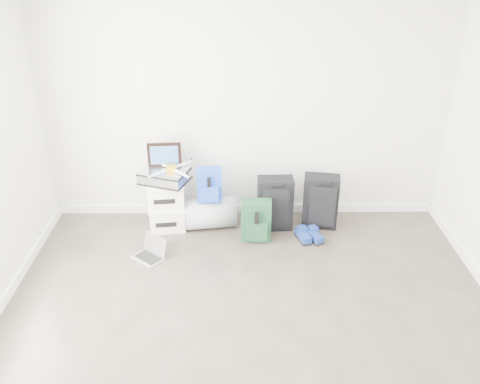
{
  "coord_description": "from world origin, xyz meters",
  "views": [
    {
      "loc": [
        -0.13,
        -2.88,
        3.05
      ],
      "look_at": [
        -0.08,
        1.9,
        0.58
      ],
      "focal_mm": 38.0,
      "sensor_mm": 36.0,
      "label": 1
    }
  ],
  "objects_px": {
    "carry_on": "(321,202)",
    "laptop": "(151,253)",
    "duffel_bag": "(211,213)",
    "boxes_stack": "(167,205)",
    "large_suitcase": "(275,204)",
    "briefcase": "(165,176)"
  },
  "relations": [
    {
      "from": "duffel_bag",
      "to": "laptop",
      "type": "distance_m",
      "value": 0.87
    },
    {
      "from": "large_suitcase",
      "to": "boxes_stack",
      "type": "bearing_deg",
      "value": 178.73
    },
    {
      "from": "briefcase",
      "to": "duffel_bag",
      "type": "xyz_separation_m",
      "value": [
        0.49,
        0.02,
        -0.48
      ]
    },
    {
      "from": "briefcase",
      "to": "laptop",
      "type": "height_order",
      "value": "briefcase"
    },
    {
      "from": "large_suitcase",
      "to": "carry_on",
      "type": "relative_size",
      "value": 0.99
    },
    {
      "from": "duffel_bag",
      "to": "briefcase",
      "type": "bearing_deg",
      "value": 174.88
    },
    {
      "from": "carry_on",
      "to": "laptop",
      "type": "bearing_deg",
      "value": -151.44
    },
    {
      "from": "briefcase",
      "to": "carry_on",
      "type": "xyz_separation_m",
      "value": [
        1.74,
        0.03,
        -0.35
      ]
    },
    {
      "from": "laptop",
      "to": "duffel_bag",
      "type": "bearing_deg",
      "value": 85.94
    },
    {
      "from": "briefcase",
      "to": "large_suitcase",
      "type": "relative_size",
      "value": 0.8
    },
    {
      "from": "boxes_stack",
      "to": "carry_on",
      "type": "distance_m",
      "value": 1.74
    },
    {
      "from": "duffel_bag",
      "to": "large_suitcase",
      "type": "height_order",
      "value": "large_suitcase"
    },
    {
      "from": "large_suitcase",
      "to": "carry_on",
      "type": "distance_m",
      "value": 0.52
    },
    {
      "from": "boxes_stack",
      "to": "carry_on",
      "type": "xyz_separation_m",
      "value": [
        1.74,
        0.03,
        0.01
      ]
    },
    {
      "from": "duffel_bag",
      "to": "carry_on",
      "type": "bearing_deg",
      "value": -6.79
    },
    {
      "from": "duffel_bag",
      "to": "laptop",
      "type": "xyz_separation_m",
      "value": [
        -0.6,
        -0.61,
        -0.12
      ]
    },
    {
      "from": "duffel_bag",
      "to": "large_suitcase",
      "type": "distance_m",
      "value": 0.74
    },
    {
      "from": "carry_on",
      "to": "laptop",
      "type": "distance_m",
      "value": 1.98
    },
    {
      "from": "briefcase",
      "to": "laptop",
      "type": "relative_size",
      "value": 1.27
    },
    {
      "from": "boxes_stack",
      "to": "duffel_bag",
      "type": "height_order",
      "value": "boxes_stack"
    },
    {
      "from": "carry_on",
      "to": "boxes_stack",
      "type": "bearing_deg",
      "value": -169.08
    },
    {
      "from": "duffel_bag",
      "to": "large_suitcase",
      "type": "relative_size",
      "value": 0.94
    }
  ]
}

